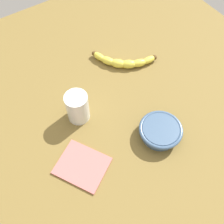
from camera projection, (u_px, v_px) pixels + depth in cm
name	position (u px, v px, depth cm)	size (l,w,h in cm)	color
wooden_tabletop	(119.00, 97.00, 91.05)	(120.00, 120.00, 3.00)	brown
banana	(124.00, 62.00, 95.68)	(16.06, 19.45, 3.13)	yellow
smoothie_glass	(78.00, 108.00, 80.78)	(7.04, 7.04, 10.30)	silver
ceramic_bowl	(160.00, 131.00, 79.40)	(13.15, 13.15, 4.09)	#3D5675
folded_napkin	(82.00, 166.00, 75.85)	(13.81, 11.62, 0.60)	#BC6660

